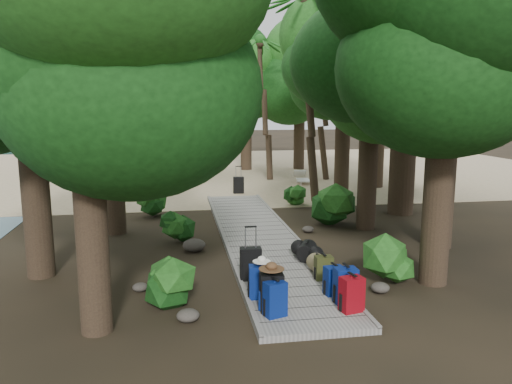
{
  "coord_description": "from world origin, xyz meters",
  "views": [
    {
      "loc": [
        -2.2,
        -12.06,
        3.65
      ],
      "look_at": [
        0.22,
        2.81,
        1.0
      ],
      "focal_mm": 35.0,
      "sensor_mm": 36.0,
      "label": 1
    }
  ],
  "objects": [
    {
      "name": "tree_right_e",
      "position": [
        4.44,
        7.12,
        4.28
      ],
      "size": [
        4.75,
        4.75,
        8.55
      ],
      "primitive_type": null,
      "color": "black",
      "rests_on": "ground"
    },
    {
      "name": "shrub_left_b",
      "position": [
        -2.23,
        1.14,
        0.44
      ],
      "size": [
        0.97,
        0.97,
        0.88
      ],
      "primitive_type": null,
      "color": "#1C4715",
      "rests_on": "ground"
    },
    {
      "name": "tree_right_f",
      "position": [
        6.59,
        8.81,
        4.96
      ],
      "size": [
        5.56,
        5.56,
        9.93
      ],
      "primitive_type": null,
      "color": "black",
      "rests_on": "ground"
    },
    {
      "name": "tree_back_c",
      "position": [
        4.78,
        15.55,
        4.36
      ],
      "size": [
        4.85,
        4.85,
        8.73
      ],
      "primitive_type": null,
      "color": "black",
      "rests_on": "ground"
    },
    {
      "name": "sun_lounger",
      "position": [
        3.65,
        10.2,
        0.31
      ],
      "size": [
        0.81,
        1.83,
        0.57
      ],
      "primitive_type": null,
      "rotation": [
        0.0,
        0.0,
        -0.14
      ],
      "color": "silver",
      "rests_on": "sand_beach"
    },
    {
      "name": "shrub_right_c",
      "position": [
        1.95,
        5.27,
        0.36
      ],
      "size": [
        0.81,
        0.81,
        0.72
      ],
      "primitive_type": null,
      "color": "#1C4715",
      "rests_on": "ground"
    },
    {
      "name": "shrub_left_a",
      "position": [
        -2.3,
        -3.2,
        0.43
      ],
      "size": [
        0.96,
        0.96,
        0.87
      ],
      "primitive_type": null,
      "color": "#1C4715",
      "rests_on": "ground"
    },
    {
      "name": "hat_brown",
      "position": [
        -0.62,
        -4.01,
        0.93
      ],
      "size": [
        0.44,
        0.44,
        0.13
      ],
      "primitive_type": null,
      "color": "#51351E",
      "rests_on": "backpack_left_b"
    },
    {
      "name": "duffel_right_khaki",
      "position": [
        0.74,
        -2.28,
        0.3
      ],
      "size": [
        0.41,
        0.57,
        0.36
      ],
      "primitive_type": null,
      "rotation": [
        0.0,
        0.0,
        0.1
      ],
      "color": "brown",
      "rests_on": "boardwalk"
    },
    {
      "name": "backpack_right_a",
      "position": [
        0.74,
        -4.28,
        0.46
      ],
      "size": [
        0.43,
        0.35,
        0.68
      ],
      "primitive_type": null,
      "rotation": [
        0.0,
        0.0,
        0.24
      ],
      "color": "#90060C",
      "rests_on": "boardwalk"
    },
    {
      "name": "backpack_right_d",
      "position": [
        0.73,
        -2.66,
        0.39
      ],
      "size": [
        0.35,
        0.26,
        0.54
      ],
      "primitive_type": null,
      "rotation": [
        0.0,
        0.0,
        -0.0
      ],
      "color": "#353816",
      "rests_on": "boardwalk"
    },
    {
      "name": "tree_left_a",
      "position": [
        -3.53,
        -4.12,
        3.63
      ],
      "size": [
        4.36,
        4.36,
        7.27
      ],
      "primitive_type": null,
      "color": "black",
      "rests_on": "ground"
    },
    {
      "name": "palm_right_c",
      "position": [
        2.59,
        11.93,
        3.28
      ],
      "size": [
        4.12,
        4.12,
        6.55
      ],
      "primitive_type": null,
      "color": "#123B10",
      "rests_on": "ground"
    },
    {
      "name": "rock_right_c",
      "position": [
        1.54,
        1.52,
        0.09
      ],
      "size": [
        0.34,
        0.3,
        0.19
      ],
      "primitive_type": null,
      "color": "#4C473F",
      "rests_on": "ground"
    },
    {
      "name": "tree_right_b",
      "position": [
        4.48,
        -0.47,
        4.73
      ],
      "size": [
        5.3,
        5.3,
        9.47
      ],
      "primitive_type": null,
      "color": "black",
      "rests_on": "ground"
    },
    {
      "name": "backpack_left_c",
      "position": [
        -0.74,
        -3.43,
        0.46
      ],
      "size": [
        0.39,
        0.3,
        0.68
      ],
      "primitive_type": null,
      "rotation": [
        0.0,
        0.0,
        -0.1
      ],
      "color": "navy",
      "rests_on": "boardwalk"
    },
    {
      "name": "tree_back_a",
      "position": [
        -1.16,
        15.49,
        4.17
      ],
      "size": [
        4.81,
        4.81,
        8.33
      ],
      "primitive_type": null,
      "color": "black",
      "rests_on": "ground"
    },
    {
      "name": "rock_left_d",
      "position": [
        -2.28,
        3.3,
        0.09
      ],
      "size": [
        0.34,
        0.31,
        0.19
      ],
      "primitive_type": null,
      "color": "#4C473F",
      "rests_on": "ground"
    },
    {
      "name": "rock_left_b",
      "position": [
        -2.95,
        -2.43,
        0.08
      ],
      "size": [
        0.31,
        0.28,
        0.17
      ],
      "primitive_type": null,
      "color": "#4C473F",
      "rests_on": "ground"
    },
    {
      "name": "hat_white",
      "position": [
        -0.68,
        -3.41,
        0.86
      ],
      "size": [
        0.34,
        0.34,
        0.11
      ],
      "primitive_type": null,
      "color": "silver",
      "rests_on": "backpack_left_c"
    },
    {
      "name": "ground",
      "position": [
        0.0,
        0.0,
        0.0
      ],
      "size": [
        120.0,
        120.0,
        0.0
      ],
      "primitive_type": "plane",
      "color": "#2E2317",
      "rests_on": "ground"
    },
    {
      "name": "shrub_right_b",
      "position": [
        2.64,
        2.22,
        0.66
      ],
      "size": [
        1.48,
        1.48,
        1.33
      ],
      "primitive_type": null,
      "color": "#1C4715",
      "rests_on": "ground"
    },
    {
      "name": "sand_beach",
      "position": [
        0.0,
        16.0,
        0.01
      ],
      "size": [
        40.0,
        22.0,
        0.02
      ],
      "primitive_type": "cube",
      "color": "tan",
      "rests_on": "ground"
    },
    {
      "name": "shrub_right_a",
      "position": [
        2.05,
        -2.73,
        0.47
      ],
      "size": [
        1.04,
        1.04,
        0.94
      ],
      "primitive_type": null,
      "color": "#1C4715",
      "rests_on": "ground"
    },
    {
      "name": "kayak",
      "position": [
        -3.55,
        10.51,
        0.18
      ],
      "size": [
        0.87,
        3.32,
        0.33
      ],
      "primitive_type": "ellipsoid",
      "rotation": [
        0.0,
        0.0,
        -0.05
      ],
      "color": "#BA2E10",
      "rests_on": "sand_beach"
    },
    {
      "name": "backpack_right_c",
      "position": [
        0.68,
        -3.49,
        0.42
      ],
      "size": [
        0.39,
        0.3,
        0.6
      ],
      "primitive_type": null,
      "rotation": [
        0.0,
        0.0,
        0.17
      ],
      "color": "navy",
      "rests_on": "boardwalk"
    },
    {
      "name": "tree_back_d",
      "position": [
        -5.7,
        15.0,
        4.05
      ],
      "size": [
        4.86,
        4.86,
        8.09
      ],
      "primitive_type": null,
      "color": "black",
      "rests_on": "ground"
    },
    {
      "name": "lone_suitcase_on_sand",
      "position": [
        0.36,
        8.15,
        0.36
      ],
      "size": [
        0.44,
        0.27,
        0.68
      ],
      "primitive_type": null,
      "rotation": [
        0.0,
        0.0,
        -0.04
      ],
      "color": "black",
      "rests_on": "sand_beach"
    },
    {
      "name": "tree_right_d",
      "position": [
        5.29,
        3.49,
        6.06
      ],
      "size": [
        6.61,
        6.61,
        12.13
      ],
      "primitive_type": null,
      "color": "black",
      "rests_on": "ground"
    },
    {
      "name": "palm_left_a",
      "position": [
        -4.95,
        6.57,
        3.05
      ],
      "size": [
        3.83,
        3.83,
        6.1
      ],
      "primitive_type": null,
      "color": "#123B10",
      "rests_on": "ground"
    },
    {
      "name": "tree_right_a",
      "position": [
        3.0,
        -2.92,
        4.07
      ],
      "size": [
        4.89,
        4.89,
        8.15
      ],
      "primitive_type": null,
      "color": "black",
      "rests_on": "ground"
    },
    {
      "name": "rock_left_c",
      "position": [
        -1.79,
        0.16,
        0.16
      ],
      "size": [
        0.57,
        0.51,
        0.31
      ],
      "primitive_type": null,
      "color": "#4C473F",
      "rests_on": "ground"
    },
    {
      "name": "rock_right_a",
      "position": [
        1.71,
        -3.26,
        0.1
      ],
      "size": [
        0.37,
        0.34,
        0.2
      ],
      "primitive_type": null,
      "color": "#4C473F",
      "rests_on": "ground"
    },
    {
      "name": "tree_left_b",
      "position": [
        -5.11,
        -1.16,
        4.1
      ],
      "size": [
        4.55,
        4.55,
        8.19
      ],
      "primitive_type": null,
      "color": "black",
      "rests_on": "ground"
    },
    {
      "name": "rock_left_a",
      "position": [
        -2.06,
        -3.99,
        0.11
      ],
      "size": [
        0.4,
        0.36,
        0.22
      ],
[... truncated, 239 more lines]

